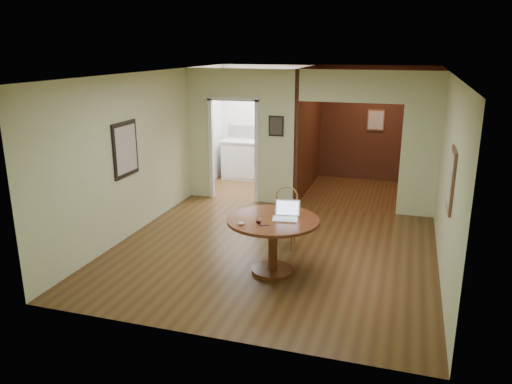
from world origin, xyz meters
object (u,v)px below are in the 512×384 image
(dining_table, at_px, (273,233))
(open_laptop, at_px, (286,214))
(closed_laptop, at_px, (286,212))
(chair, at_px, (285,213))

(dining_table, bearing_deg, open_laptop, 23.36)
(open_laptop, xyz_separation_m, closed_laptop, (-0.05, 0.22, -0.05))
(open_laptop, bearing_deg, chair, 94.38)
(closed_laptop, bearing_deg, dining_table, -113.51)
(chair, bearing_deg, open_laptop, -77.25)
(dining_table, xyz_separation_m, chair, (-0.08, 1.04, -0.06))
(open_laptop, bearing_deg, closed_laptop, 93.03)
(chair, distance_m, open_laptop, 1.05)
(dining_table, relative_size, chair, 1.33)
(dining_table, height_order, closed_laptop, closed_laptop)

